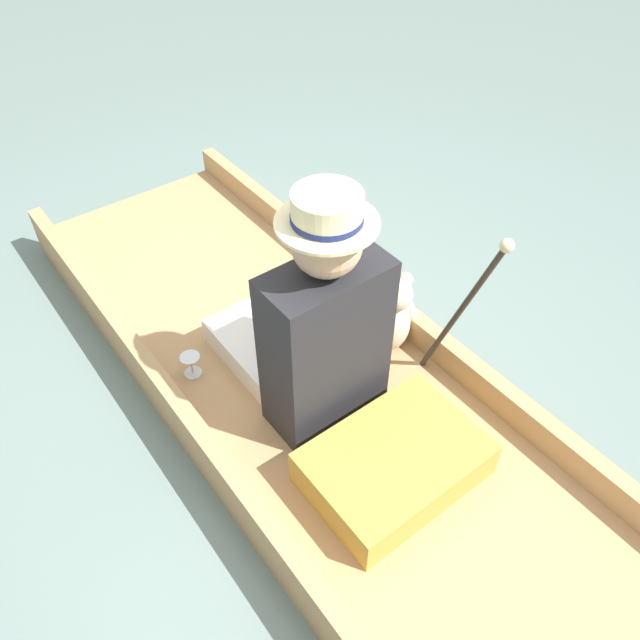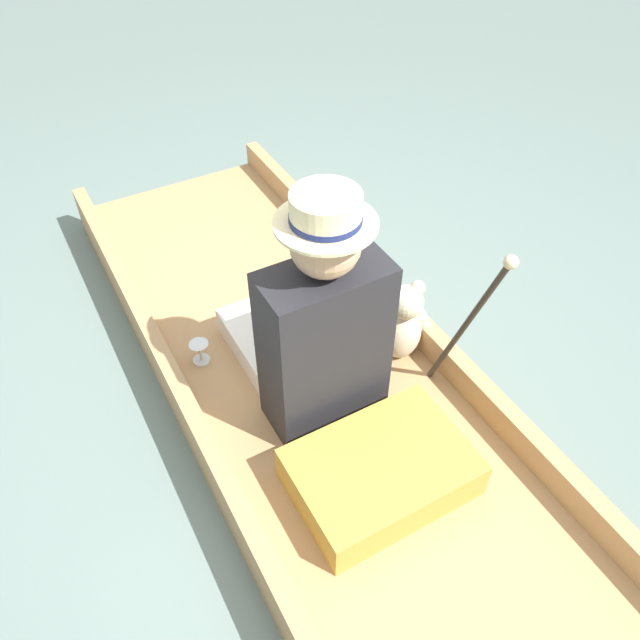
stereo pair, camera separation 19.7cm
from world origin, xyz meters
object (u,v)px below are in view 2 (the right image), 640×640
Objects in this scene: wine_glass at (199,349)px; teddy_bear at (403,324)px; seated_person at (314,329)px; walking_cane at (473,315)px.

teddy_bear is at bearing -26.51° from wine_glass.
seated_person is at bearing -49.78° from wine_glass.
teddy_bear is 0.77m from wine_glass.
walking_cane is (0.73, -0.63, 0.37)m from wine_glass.
teddy_bear is 0.39m from walking_cane.
wine_glass is 0.13× the size of walking_cane.
seated_person is 0.54m from wine_glass.
walking_cane reaches higher than wine_glass.
seated_person reaches higher than walking_cane.
walking_cane is at bearing -81.93° from teddy_bear.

